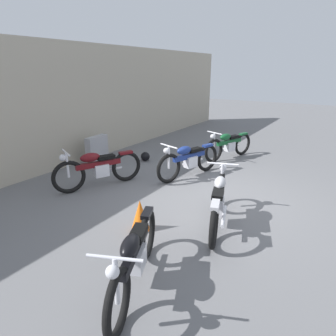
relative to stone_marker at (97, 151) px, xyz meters
The scene contains 10 objects.
ground_plane 3.83m from the stone_marker, 94.50° to the right, with size 40.00×40.00×0.00m, color slate.
building_wall 1.49m from the stone_marker, 111.75° to the left, with size 18.00×0.30×3.33m, color #B2A893.
stone_marker is the anchor object (origin of this frame).
helmet 1.41m from the stone_marker, 42.12° to the right, with size 0.27×0.27×0.27m, color black.
traffic_cone 3.91m from the stone_marker, 123.86° to the right, with size 0.32×0.32×0.55m, color orange.
motorcycle_silver 4.47m from the stone_marker, 106.79° to the right, with size 2.01×0.87×0.94m.
motorcycle_blue 2.72m from the stone_marker, 78.31° to the right, with size 2.02×0.83×0.94m.
motorcycle_green 3.91m from the stone_marker, 48.27° to the right, with size 1.93×0.87×0.90m.
motorcycle_black 5.23m from the stone_marker, 129.30° to the right, with size 1.92×0.98×0.92m.
motorcycle_maroon 1.71m from the stone_marker, 133.39° to the right, with size 1.98×1.05×0.96m.
Camera 1 is at (-5.32, -2.23, 2.63)m, focal length 31.07 mm.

